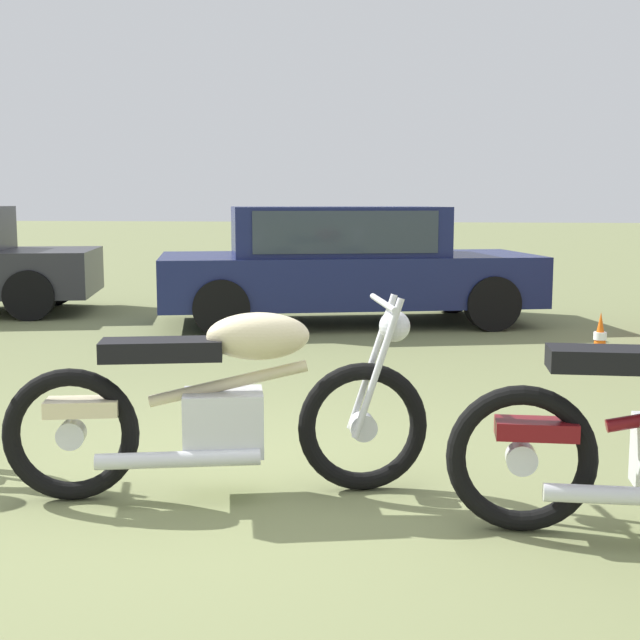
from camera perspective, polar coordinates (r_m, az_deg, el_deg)
The scene contains 4 objects.
ground_plane at distance 4.69m, azimuth -7.64°, elevation -10.80°, with size 120.00×120.00×0.00m, color olive.
motorcycle_cream at distance 4.43m, azimuth -6.33°, elevation -5.43°, with size 2.10×0.86×1.02m.
car_navy at distance 10.65m, azimuth 1.48°, elevation 4.06°, with size 4.86×2.99×1.43m.
traffic_cone at distance 8.37m, azimuth 17.91°, elevation -1.31°, with size 0.25×0.25×0.49m.
Camera 1 is at (1.25, -4.27, 1.49)m, focal length 48.72 mm.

